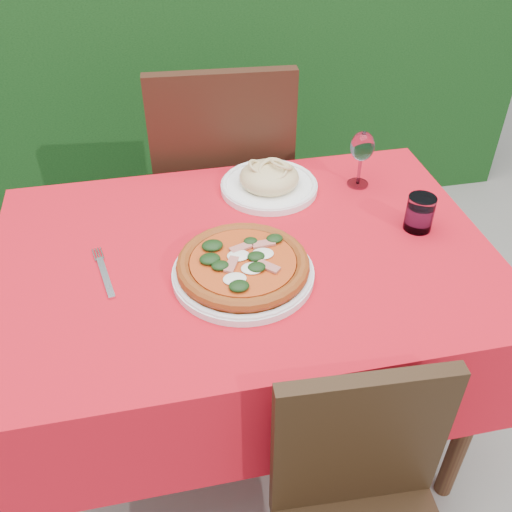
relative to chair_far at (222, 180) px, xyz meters
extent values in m
plane|color=slate|center=(-0.04, -0.62, -0.59)|extent=(60.00, 60.00, 0.00)
cube|color=black|center=(-0.04, 0.93, 0.21)|extent=(3.20, 0.55, 1.60)
cube|color=#402614|center=(-0.04, -0.62, 0.13)|extent=(1.20, 0.80, 0.04)
cylinder|color=#402614|center=(-0.58, -0.96, -0.24)|extent=(0.05, 0.05, 0.70)
cylinder|color=#402614|center=(0.50, -0.96, -0.24)|extent=(0.05, 0.05, 0.70)
cylinder|color=#402614|center=(-0.58, -0.28, -0.24)|extent=(0.05, 0.05, 0.70)
cylinder|color=#402614|center=(0.50, -0.28, -0.24)|extent=(0.05, 0.05, 0.70)
cube|color=red|center=(-0.04, -0.62, 0.00)|extent=(1.26, 0.86, 0.32)
cube|color=black|center=(0.11, -1.12, 0.03)|extent=(0.37, 0.06, 0.40)
cube|color=black|center=(0.01, 0.09, -0.09)|extent=(0.49, 0.49, 0.04)
cube|color=black|center=(-0.01, -0.11, 0.18)|extent=(0.46, 0.08, 0.51)
cylinder|color=black|center=(0.22, 0.28, -0.35)|extent=(0.04, 0.04, 0.47)
cylinder|color=black|center=(-0.18, 0.31, -0.35)|extent=(0.04, 0.04, 0.47)
cylinder|color=black|center=(0.19, -0.12, -0.35)|extent=(0.04, 0.04, 0.47)
cylinder|color=black|center=(-0.20, -0.09, -0.35)|extent=(0.04, 0.04, 0.47)
cylinder|color=white|center=(-0.06, -0.72, 0.17)|extent=(0.34, 0.34, 0.02)
cylinder|color=#BA5119|center=(-0.06, -0.72, 0.19)|extent=(0.34, 0.34, 0.02)
cylinder|color=#A31B0A|center=(-0.06, -0.72, 0.21)|extent=(0.28, 0.28, 0.01)
cylinder|color=white|center=(0.09, -0.35, 0.17)|extent=(0.28, 0.28, 0.02)
ellipsoid|color=#D9C887|center=(0.09, -0.35, 0.20)|extent=(0.21, 0.21, 0.08)
cylinder|color=silver|center=(0.43, -0.62, 0.21)|extent=(0.07, 0.07, 0.10)
cylinder|color=#A6C7E1|center=(0.43, -0.62, 0.20)|extent=(0.06, 0.06, 0.07)
cylinder|color=silver|center=(0.35, -0.37, 0.17)|extent=(0.06, 0.06, 0.01)
cylinder|color=silver|center=(0.35, -0.37, 0.21)|extent=(0.01, 0.01, 0.09)
ellipsoid|color=silver|center=(0.35, -0.37, 0.29)|extent=(0.07, 0.07, 0.09)
cube|color=silver|center=(-0.38, -0.66, 0.17)|extent=(0.07, 0.22, 0.01)
camera|label=1|loc=(-0.24, -1.74, 1.05)|focal=40.00mm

